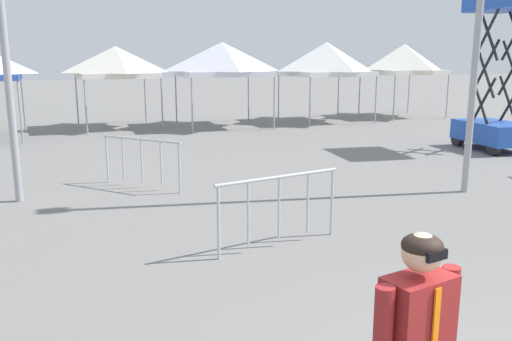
{
  "coord_description": "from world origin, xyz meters",
  "views": [
    {
      "loc": [
        -2.79,
        -1.96,
        2.74
      ],
      "look_at": [
        -0.47,
        4.36,
        1.3
      ],
      "focal_mm": 37.1,
      "sensor_mm": 36.0,
      "label": 1
    }
  ],
  "objects_px": {
    "crowd_barrier_by_lift": "(141,153)",
    "canopy_tent_behind_left": "(404,59)",
    "canopy_tent_behind_right": "(326,59)",
    "canopy_tent_center": "(222,59)",
    "crowd_barrier_near_person": "(279,197)",
    "scissor_lift": "(496,104)",
    "canopy_tent_right_of_center": "(116,62)"
  },
  "relations": [
    {
      "from": "canopy_tent_behind_right",
      "to": "scissor_lift",
      "type": "distance_m",
      "value": 8.57
    },
    {
      "from": "canopy_tent_center",
      "to": "canopy_tent_behind_right",
      "type": "height_order",
      "value": "canopy_tent_behind_right"
    },
    {
      "from": "canopy_tent_right_of_center",
      "to": "canopy_tent_behind_right",
      "type": "relative_size",
      "value": 0.94
    },
    {
      "from": "canopy_tent_behind_left",
      "to": "scissor_lift",
      "type": "height_order",
      "value": "scissor_lift"
    },
    {
      "from": "canopy_tent_behind_left",
      "to": "crowd_barrier_by_lift",
      "type": "distance_m",
      "value": 17.1
    },
    {
      "from": "canopy_tent_right_of_center",
      "to": "canopy_tent_behind_left",
      "type": "bearing_deg",
      "value": -1.34
    },
    {
      "from": "canopy_tent_behind_right",
      "to": "canopy_tent_behind_left",
      "type": "distance_m",
      "value": 4.37
    },
    {
      "from": "canopy_tent_center",
      "to": "scissor_lift",
      "type": "bearing_deg",
      "value": -53.61
    },
    {
      "from": "scissor_lift",
      "to": "crowd_barrier_by_lift",
      "type": "distance_m",
      "value": 10.76
    },
    {
      "from": "canopy_tent_right_of_center",
      "to": "crowd_barrier_near_person",
      "type": "xyz_separation_m",
      "value": [
        0.77,
        -14.74,
        -1.82
      ]
    },
    {
      "from": "crowd_barrier_near_person",
      "to": "canopy_tent_center",
      "type": "bearing_deg",
      "value": 76.67
    },
    {
      "from": "canopy_tent_behind_right",
      "to": "scissor_lift",
      "type": "bearing_deg",
      "value": -80.95
    },
    {
      "from": "canopy_tent_center",
      "to": "crowd_barrier_by_lift",
      "type": "distance_m",
      "value": 10.66
    },
    {
      "from": "canopy_tent_right_of_center",
      "to": "canopy_tent_behind_left",
      "type": "height_order",
      "value": "canopy_tent_behind_left"
    },
    {
      "from": "crowd_barrier_near_person",
      "to": "canopy_tent_behind_right",
      "type": "bearing_deg",
      "value": 60.17
    },
    {
      "from": "canopy_tent_behind_right",
      "to": "canopy_tent_behind_left",
      "type": "xyz_separation_m",
      "value": [
        4.34,
        0.53,
        -0.01
      ]
    },
    {
      "from": "crowd_barrier_near_person",
      "to": "crowd_barrier_by_lift",
      "type": "height_order",
      "value": "same"
    },
    {
      "from": "canopy_tent_behind_right",
      "to": "scissor_lift",
      "type": "xyz_separation_m",
      "value": [
        1.33,
        -8.36,
        -1.3
      ]
    },
    {
      "from": "canopy_tent_right_of_center",
      "to": "canopy_tent_center",
      "type": "distance_m",
      "value": 4.15
    },
    {
      "from": "canopy_tent_center",
      "to": "crowd_barrier_near_person",
      "type": "height_order",
      "value": "canopy_tent_center"
    },
    {
      "from": "canopy_tent_right_of_center",
      "to": "scissor_lift",
      "type": "relative_size",
      "value": 0.67
    },
    {
      "from": "canopy_tent_right_of_center",
      "to": "crowd_barrier_near_person",
      "type": "bearing_deg",
      "value": -87.0
    },
    {
      "from": "canopy_tent_behind_left",
      "to": "canopy_tent_right_of_center",
      "type": "bearing_deg",
      "value": 178.66
    },
    {
      "from": "canopy_tent_behind_right",
      "to": "canopy_tent_center",
      "type": "bearing_deg",
      "value": -178.11
    },
    {
      "from": "canopy_tent_behind_left",
      "to": "canopy_tent_behind_right",
      "type": "bearing_deg",
      "value": -173.09
    },
    {
      "from": "crowd_barrier_by_lift",
      "to": "canopy_tent_behind_left",
      "type": "bearing_deg",
      "value": 36.41
    },
    {
      "from": "canopy_tent_behind_right",
      "to": "canopy_tent_behind_left",
      "type": "relative_size",
      "value": 1.01
    },
    {
      "from": "canopy_tent_behind_left",
      "to": "scissor_lift",
      "type": "distance_m",
      "value": 9.47
    },
    {
      "from": "canopy_tent_behind_right",
      "to": "canopy_tent_behind_left",
      "type": "height_order",
      "value": "canopy_tent_behind_right"
    },
    {
      "from": "canopy_tent_behind_left",
      "to": "crowd_barrier_by_lift",
      "type": "relative_size",
      "value": 2.08
    },
    {
      "from": "canopy_tent_right_of_center",
      "to": "crowd_barrier_by_lift",
      "type": "height_order",
      "value": "canopy_tent_right_of_center"
    },
    {
      "from": "crowd_barrier_by_lift",
      "to": "canopy_tent_right_of_center",
      "type": "bearing_deg",
      "value": 86.74
    }
  ]
}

